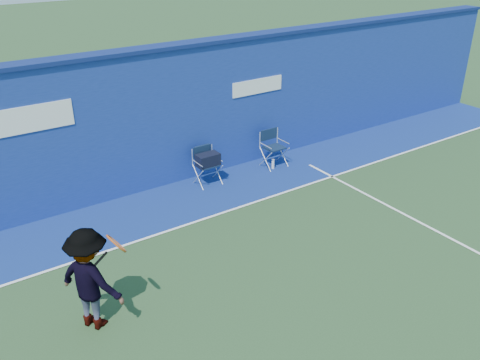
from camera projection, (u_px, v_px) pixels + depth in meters
ground at (255, 335)px, 7.26m from camera, size 80.00×80.00×0.00m
stadium_wall at (109, 128)px, 10.44m from camera, size 24.00×0.50×3.08m
out_of_bounds_strip at (138, 215)px, 10.31m from camera, size 24.00×1.80×0.01m
court_lines at (232, 311)px, 7.70m from camera, size 24.00×12.00×0.01m
directors_chair_left at (207, 169)px, 11.43m from camera, size 0.51×0.47×0.87m
directors_chair_right at (274, 155)px, 12.35m from camera, size 0.53×0.48×0.89m
water_bottle at (273, 164)px, 12.26m from camera, size 0.07×0.07×0.25m
tennis_player at (90, 279)px, 7.13m from camera, size 1.05×1.18×1.59m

